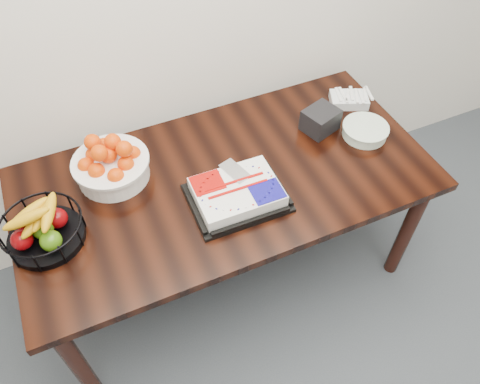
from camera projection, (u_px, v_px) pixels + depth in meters
name	position (u px, v px, depth m)	size (l,w,h in m)	color
table	(226.00, 189.00, 2.10)	(1.80, 0.90, 0.75)	black
cake_tray	(237.00, 194.00, 1.92)	(0.40, 0.32, 0.08)	black
tangerine_bowl	(110.00, 162.00, 1.97)	(0.33, 0.33, 0.21)	white
fruit_basket	(43.00, 229.00, 1.77)	(0.31, 0.31, 0.17)	black
plate_stack	(365.00, 131.00, 2.19)	(0.22, 0.22, 0.05)	white
fork_bag	(349.00, 99.00, 2.34)	(0.22, 0.18, 0.05)	silver
napkin_box	(320.00, 120.00, 2.19)	(0.15, 0.13, 0.11)	black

